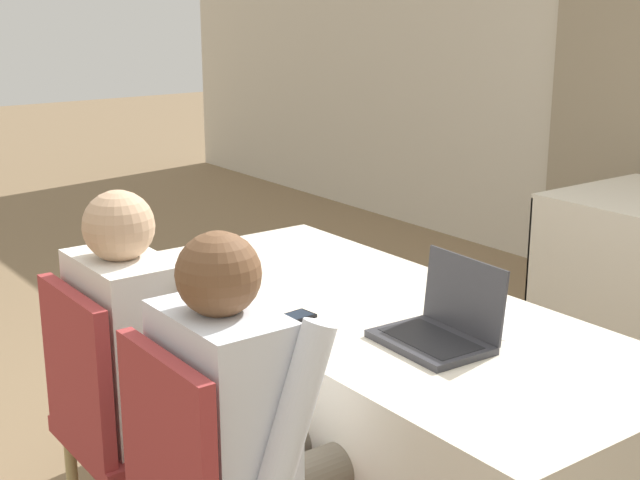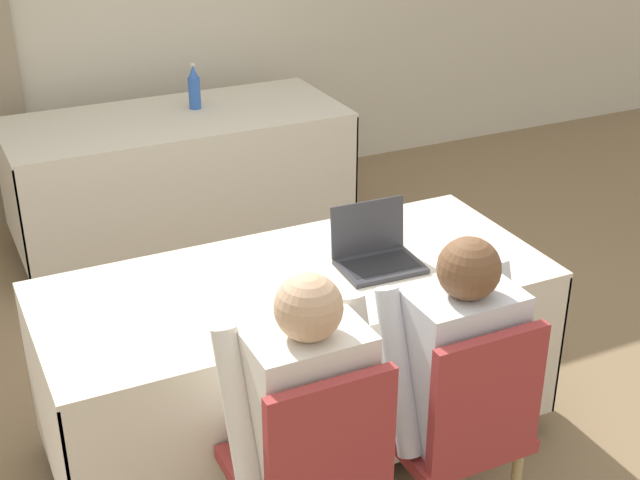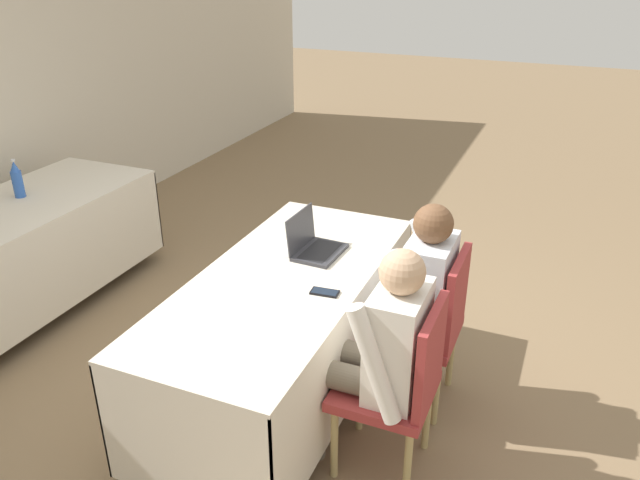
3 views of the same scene
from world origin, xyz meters
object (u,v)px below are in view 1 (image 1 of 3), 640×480
Objects in this scene: cell_phone at (292,318)px; chair_near_left at (122,416)px; person_checkered_shirt at (152,356)px; person_white_shirt at (251,426)px; laptop at (440,327)px.

cell_phone is 0.16× the size of chair_near_left.
person_checkered_shirt reaches higher than cell_phone.
chair_near_left is at bearing 90.00° from person_checkered_shirt.
cell_phone is at bearing -113.79° from chair_near_left.
person_white_shirt reaches higher than cell_phone.
laptop is at bearing -95.03° from person_white_shirt.
laptop is 0.35× the size of chair_near_left.
laptop reaches higher than chair_near_left.
cell_phone is 0.50m from person_white_shirt.
laptop is 0.27× the size of person_checkered_shirt.
chair_near_left is 0.78× the size of person_checkered_shirt.
laptop is at bearing -135.43° from person_checkered_shirt.
laptop is 0.27× the size of person_white_shirt.
person_white_shirt is at bearing -92.53° from laptop.
chair_near_left is at bearing 10.80° from person_white_shirt.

